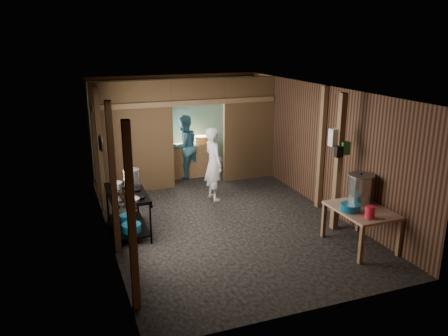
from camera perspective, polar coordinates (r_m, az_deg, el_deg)
name	(u,v)px	position (r m, az deg, el deg)	size (l,w,h in m)	color
floor	(221,217)	(9.30, -0.44, -6.19)	(4.50, 7.00, 0.00)	black
ceiling	(220,89)	(8.64, -0.47, 9.94)	(4.50, 7.00, 0.00)	#2C2A28
wall_back	(175,124)	(12.15, -6.20, 5.54)	(4.50, 0.00, 2.60)	brown
wall_front	(315,222)	(5.89, 11.47, -6.65)	(4.50, 0.00, 2.60)	brown
wall_left	(103,167)	(8.40, -15.01, 0.14)	(0.00, 7.00, 2.60)	brown
wall_right	(319,146)	(9.86, 11.92, 2.73)	(0.00, 7.00, 2.60)	brown
partition_left	(134,138)	(10.63, -11.34, 3.75)	(1.85, 0.10, 2.60)	brown
partition_right	(249,129)	(11.44, 3.15, 4.94)	(1.35, 0.10, 2.60)	brown
partition_header	(198,91)	(10.82, -3.29, 9.64)	(1.30, 0.10, 0.60)	brown
turquoise_panel	(176,126)	(12.10, -6.12, 5.26)	(4.40, 0.06, 2.50)	#729F9F
back_counter	(193,160)	(11.90, -4.00, 1.05)	(1.20, 0.50, 0.85)	#8E6341
wall_clock	(185,102)	(12.02, -5.00, 8.36)	(0.20, 0.20, 0.03)	white
post_left_a	(131,219)	(5.96, -11.61, -6.37)	(0.10, 0.12, 2.60)	#8E6341
post_left_b	(113,179)	(7.65, -13.84, -1.39)	(0.10, 0.12, 2.60)	#8E6341
post_left_c	(100,151)	(9.56, -15.37, 2.07)	(0.10, 0.12, 2.60)	#8E6341
post_right	(321,148)	(9.66, 12.20, 2.43)	(0.10, 0.12, 2.60)	#8E6341
post_free	(338,163)	(8.60, 14.26, 0.57)	(0.12, 0.12, 2.60)	#8E6341
cross_beam	(189,103)	(10.74, -4.47, 8.21)	(4.40, 0.12, 0.12)	#8E6341
pan_lid_big	(102,143)	(8.71, -15.20, 3.07)	(0.34, 0.34, 0.03)	slate
pan_lid_small	(100,144)	(9.12, -15.42, 2.99)	(0.30, 0.30, 0.03)	black
wall_shelf	(127,199)	(6.39, -12.14, -3.86)	(0.14, 0.80, 0.03)	#8E6341
jar_white	(130,201)	(6.14, -11.81, -4.06)	(0.07, 0.07, 0.10)	white
jar_yellow	(127,195)	(6.37, -12.18, -3.31)	(0.08, 0.08, 0.10)	#DC9040
jar_green	(124,190)	(6.58, -12.47, -2.70)	(0.06, 0.06, 0.10)	#28782F
bag_white	(335,137)	(8.52, 13.91, 3.78)	(0.22, 0.15, 0.32)	white
bag_green	(345,148)	(8.52, 15.02, 2.45)	(0.16, 0.12, 0.24)	#28782F
bag_black	(339,152)	(8.44, 14.30, 2.02)	(0.14, 0.10, 0.20)	black
gas_range	(128,212)	(8.63, -12.05, -5.49)	(0.71, 1.38, 0.81)	black
prep_table	(360,227)	(8.30, 16.82, -7.21)	(0.86, 1.18, 0.70)	tan
stove_pot_large	(132,177)	(8.85, -11.59, -1.16)	(0.31, 0.31, 0.32)	#B8B8B8
stove_pot_med	(116,188)	(8.51, -13.44, -2.42)	(0.23, 0.23, 0.20)	#B8B8B8
stove_saucepan	(114,184)	(8.84, -13.73, -1.92)	(0.16, 0.16, 0.10)	#B8B8B8
frying_pan	(131,200)	(8.00, -11.65, -3.95)	(0.29, 0.51, 0.07)	slate
blue_tub_front	(131,228)	(8.40, -11.63, -7.40)	(0.35, 0.35, 0.14)	#105E7E
blue_tub_back	(127,217)	(8.92, -12.21, -6.13)	(0.27, 0.27, 0.11)	#105E7E
stock_pot	(360,189)	(8.39, 16.84, -2.56)	(0.47, 0.47, 0.54)	#B8B8B8
wash_basin	(350,207)	(8.01, 15.67, -4.81)	(0.34, 0.34, 0.13)	#105E7E
pink_bucket	(370,212)	(7.81, 17.96, -5.30)	(0.16, 0.16, 0.19)	#F51F38
knife	(376,219)	(7.78, 18.67, -6.18)	(0.30, 0.04, 0.01)	#B8B8B8
yellow_tub	(202,140)	(11.85, -2.86, 3.59)	(0.35, 0.35, 0.19)	#DC9040
cook	(214,164)	(10.03, -1.31, 0.52)	(0.60, 0.40, 1.65)	silver
worker_back	(184,147)	(11.64, -5.04, 2.70)	(0.80, 0.63, 1.65)	#306A7D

